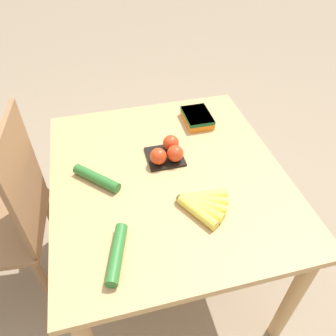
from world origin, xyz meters
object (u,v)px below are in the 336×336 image
object	(u,v)px
tomato_pack	(168,152)
cucumber_far	(117,254)
banana_bunch	(201,204)
chair	(12,220)
cucumber_near	(97,178)
carrot_bag	(197,117)

from	to	relation	value
tomato_pack	cucumber_far	bearing A→B (deg)	147.19
banana_bunch	chair	bearing A→B (deg)	67.86
cucumber_near	carrot_bag	bearing A→B (deg)	-59.93
banana_bunch	cucumber_far	size ratio (longest dim) A/B	0.88
banana_bunch	carrot_bag	world-z (taller)	carrot_bag
carrot_bag	chair	bearing A→B (deg)	103.38
chair	tomato_pack	distance (m)	0.75
chair	cucumber_near	distance (m)	0.47
banana_bunch	carrot_bag	distance (m)	0.55
tomato_pack	cucumber_near	world-z (taller)	tomato_pack
chair	banana_bunch	size ratio (longest dim) A/B	5.21
chair	tomato_pack	bearing A→B (deg)	94.08
cucumber_near	cucumber_far	world-z (taller)	same
banana_bunch	carrot_bag	xyz separation A→B (m)	(0.52, -0.15, 0.01)
carrot_bag	cucumber_near	world-z (taller)	carrot_bag
cucumber_near	cucumber_far	distance (m)	0.36
cucumber_near	cucumber_far	size ratio (longest dim) A/B	0.84
carrot_bag	tomato_pack	bearing A→B (deg)	138.04
tomato_pack	banana_bunch	bearing A→B (deg)	-169.92
banana_bunch	cucumber_far	bearing A→B (deg)	111.93
carrot_bag	cucumber_near	distance (m)	0.59
banana_bunch	cucumber_far	world-z (taller)	cucumber_far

